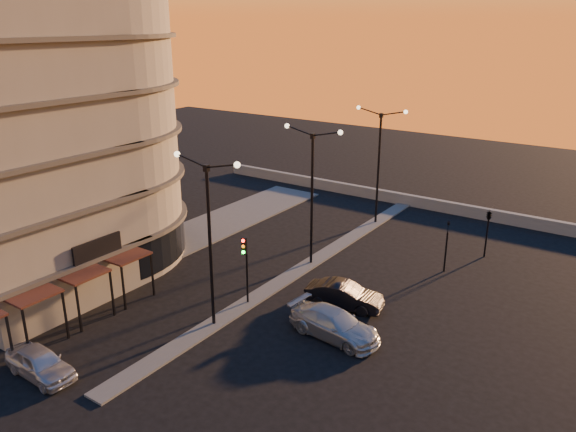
% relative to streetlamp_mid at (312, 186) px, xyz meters
% --- Properties ---
extents(ground, '(120.00, 120.00, 0.00)m').
position_rel_streetlamp_mid_xyz_m(ground, '(0.00, -10.00, -5.59)').
color(ground, black).
rests_on(ground, ground).
extents(sidewalk_west, '(5.00, 40.00, 0.12)m').
position_rel_streetlamp_mid_xyz_m(sidewalk_west, '(-10.50, -6.00, -5.53)').
color(sidewalk_west, '#4F4E4C').
rests_on(sidewalk_west, ground).
extents(median, '(1.20, 36.00, 0.12)m').
position_rel_streetlamp_mid_xyz_m(median, '(0.00, 0.00, -5.53)').
color(median, '#4F4E4C').
rests_on(median, ground).
extents(parapet, '(44.00, 0.50, 1.00)m').
position_rel_streetlamp_mid_xyz_m(parapet, '(2.00, 16.00, -5.09)').
color(parapet, slate).
rests_on(parapet, ground).
extents(building, '(14.35, 17.08, 25.00)m').
position_rel_streetlamp_mid_xyz_m(building, '(-14.00, -9.97, 6.32)').
color(building, slate).
rests_on(building, ground).
extents(streetlamp_near, '(4.32, 0.32, 9.51)m').
position_rel_streetlamp_mid_xyz_m(streetlamp_near, '(0.00, -10.00, 0.00)').
color(streetlamp_near, black).
rests_on(streetlamp_near, ground).
extents(streetlamp_mid, '(4.32, 0.32, 9.51)m').
position_rel_streetlamp_mid_xyz_m(streetlamp_mid, '(0.00, 0.00, 0.00)').
color(streetlamp_mid, black).
rests_on(streetlamp_mid, ground).
extents(streetlamp_far, '(4.32, 0.32, 9.51)m').
position_rel_streetlamp_mid_xyz_m(streetlamp_far, '(0.00, 10.00, 0.00)').
color(streetlamp_far, black).
rests_on(streetlamp_far, ground).
extents(traffic_light_main, '(0.28, 0.44, 4.25)m').
position_rel_streetlamp_mid_xyz_m(traffic_light_main, '(0.00, -7.13, -2.70)').
color(traffic_light_main, black).
rests_on(traffic_light_main, ground).
extents(signal_east_a, '(0.13, 0.16, 3.60)m').
position_rel_streetlamp_mid_xyz_m(signal_east_a, '(8.00, 4.00, -3.66)').
color(signal_east_a, black).
rests_on(signal_east_a, ground).
extents(signal_east_b, '(0.42, 1.99, 3.60)m').
position_rel_streetlamp_mid_xyz_m(signal_east_b, '(9.50, 8.00, -2.49)').
color(signal_east_b, black).
rests_on(signal_east_b, ground).
extents(car_hatchback, '(4.08, 1.72, 1.38)m').
position_rel_streetlamp_mid_xyz_m(car_hatchback, '(-3.58, -18.14, -4.90)').
color(car_hatchback, '#B5B6BD').
rests_on(car_hatchback, ground).
extents(car_sedan, '(4.74, 2.42, 1.49)m').
position_rel_streetlamp_mid_xyz_m(car_sedan, '(4.88, -4.12, -4.85)').
color(car_sedan, black).
rests_on(car_sedan, ground).
extents(car_wagon, '(5.35, 2.62, 1.50)m').
position_rel_streetlamp_mid_xyz_m(car_wagon, '(6.07, -7.30, -4.84)').
color(car_wagon, '#A9AEB1').
rests_on(car_wagon, ground).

